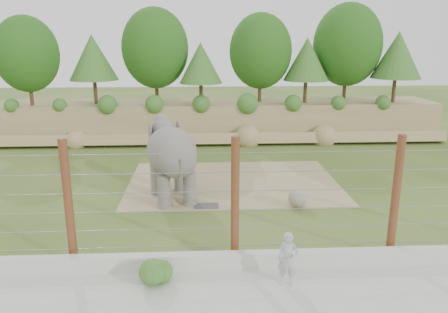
{
  "coord_description": "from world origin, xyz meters",
  "views": [
    {
      "loc": [
        -0.98,
        -16.92,
        6.82
      ],
      "look_at": [
        0.0,
        2.0,
        1.6
      ],
      "focal_mm": 35.0,
      "sensor_mm": 36.0,
      "label": 1
    }
  ],
  "objects_px": {
    "stone_ball": "(298,198)",
    "zookeeper": "(288,259)",
    "elephant": "(172,162)",
    "barrier_fence": "(235,200)"
  },
  "relations": [
    {
      "from": "elephant",
      "to": "stone_ball",
      "type": "distance_m",
      "value": 5.48
    },
    {
      "from": "barrier_fence",
      "to": "zookeeper",
      "type": "xyz_separation_m",
      "value": [
        1.38,
        -1.52,
        -1.2
      ]
    },
    {
      "from": "elephant",
      "to": "barrier_fence",
      "type": "bearing_deg",
      "value": -82.8
    },
    {
      "from": "stone_ball",
      "to": "zookeeper",
      "type": "bearing_deg",
      "value": -104.96
    },
    {
      "from": "elephant",
      "to": "zookeeper",
      "type": "bearing_deg",
      "value": -77.76
    },
    {
      "from": "elephant",
      "to": "stone_ball",
      "type": "bearing_deg",
      "value": -29.21
    },
    {
      "from": "elephant",
      "to": "stone_ball",
      "type": "relative_size",
      "value": 5.21
    },
    {
      "from": "zookeeper",
      "to": "barrier_fence",
      "type": "bearing_deg",
      "value": 149.01
    },
    {
      "from": "stone_ball",
      "to": "zookeeper",
      "type": "height_order",
      "value": "zookeeper"
    },
    {
      "from": "elephant",
      "to": "stone_ball",
      "type": "height_order",
      "value": "elephant"
    }
  ]
}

